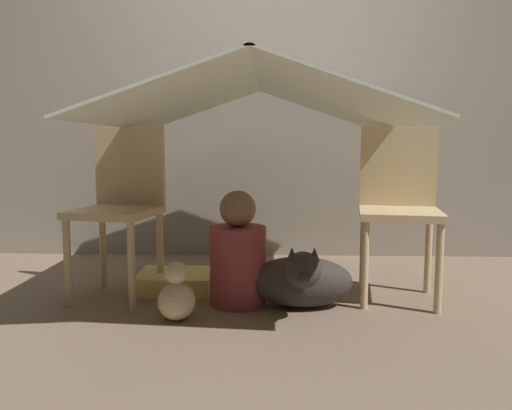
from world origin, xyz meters
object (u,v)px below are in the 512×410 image
(person_front, at_px, (238,256))
(chair_right, at_px, (399,202))
(chair_left, at_px, (121,201))
(dog, at_px, (301,280))

(person_front, bearing_deg, chair_right, 10.31)
(chair_left, distance_m, dog, 1.02)
(person_front, distance_m, dog, 0.33)
(chair_left, bearing_deg, chair_right, 10.63)
(person_front, bearing_deg, chair_left, 166.53)
(person_front, height_order, dog, person_front)
(dog, bearing_deg, person_front, 168.27)
(chair_right, bearing_deg, person_front, -160.56)
(chair_left, height_order, dog, chair_left)
(chair_left, distance_m, person_front, 0.69)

